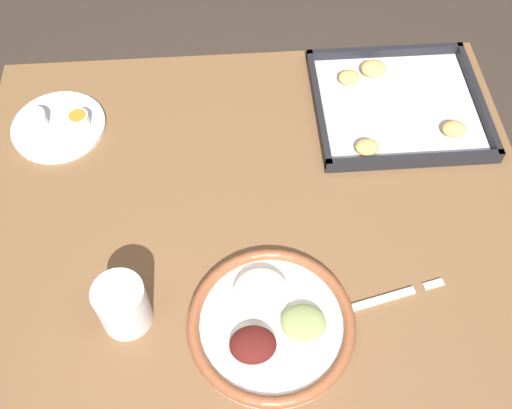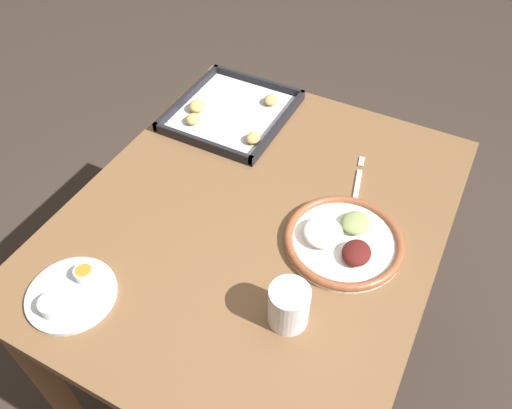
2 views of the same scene
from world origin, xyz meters
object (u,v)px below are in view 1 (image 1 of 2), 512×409
saucer_plate (56,124)px  baking_tray (396,105)px  dinner_plate (270,322)px  drinking_cup (123,305)px  fork (373,302)px

saucer_plate → baking_tray: 0.67m
dinner_plate → drinking_cup: bearing=172.9°
baking_tray → dinner_plate: bearing=-123.0°
dinner_plate → baking_tray: bearing=57.0°
dinner_plate → fork: (0.17, 0.03, -0.01)m
baking_tray → drinking_cup: (-0.51, -0.42, 0.04)m
dinner_plate → drinking_cup: 0.23m
drinking_cup → fork: bearing=-0.2°
saucer_plate → baking_tray: saucer_plate is taller
fork → dinner_plate: bearing=175.9°
baking_tray → saucer_plate: bearing=-179.5°
fork → baking_tray: 0.43m
drinking_cup → baking_tray: bearing=39.0°
dinner_plate → fork: size_ratio=1.19×
dinner_plate → drinking_cup: size_ratio=2.78×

